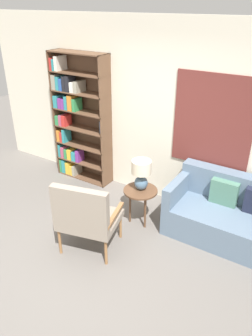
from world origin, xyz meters
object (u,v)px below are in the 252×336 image
(side_table, at_px, (140,194))
(table_lamp, at_px, (141,172))
(couch, at_px, (236,218))
(armchair, at_px, (85,215))
(bookshelf, at_px, (75,119))

(side_table, relative_size, table_lamp, 1.24)
(couch, xyz_separation_m, table_lamp, (-1.24, -0.36, 0.48))
(couch, bearing_deg, table_lamp, -163.75)
(armchair, bearing_deg, couch, 40.79)
(bookshelf, relative_size, side_table, 4.02)
(side_table, height_order, table_lamp, table_lamp)
(armchair, distance_m, side_table, 0.93)
(bookshelf, relative_size, armchair, 2.17)
(table_lamp, bearing_deg, couch, 16.25)
(side_table, bearing_deg, table_lamp, 105.81)
(couch, relative_size, table_lamp, 4.00)
(bookshelf, height_order, side_table, bookshelf)
(bookshelf, bearing_deg, table_lamp, -20.34)
(armchair, bearing_deg, side_table, 74.48)
(bookshelf, bearing_deg, couch, -4.95)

